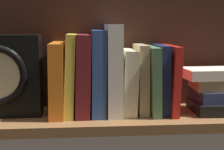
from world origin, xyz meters
TOP-DOWN VIEW (x-y plane):
  - ground_plane at (0.00, 0.00)cm, footprint 90.23×22.38cm
  - back_panel at (0.00, 10.59)cm, footprint 90.23×1.20cm
  - book_orange_pandolfini at (-14.09, 1.62)cm, footprint 3.91×16.74cm
  - book_yellow_seinlanguage at (-10.76, 1.62)cm, footprint 3.32×15.31cm
  - book_maroon_dawkins at (-7.40, 1.62)cm, footprint 4.34×15.57cm
  - book_blue_modern at (-3.44, 1.62)cm, footprint 3.91×15.14cm
  - book_white_catcher at (0.59, 1.62)cm, footprint 3.86×15.45cm
  - book_cream_twain at (4.67, 1.62)cm, footprint 4.32×13.74cm
  - book_tan_shortstories at (8.18, 1.62)cm, footprint 2.92×12.30cm
  - book_green_romantic at (11.00, 1.62)cm, footprint 2.80×16.38cm
  - book_navy_bierce at (13.67, 1.62)cm, footprint 2.59×13.49cm
  - book_red_requiem at (16.13, 1.62)cm, footprint 2.54×16.72cm
  - book_stack_side at (29.36, 0.19)cm, footprint 18.10×13.96cm

SIDE VIEW (x-z plane):
  - ground_plane at x=0.00cm, z-range -2.50..0.00cm
  - book_stack_side at x=29.36cm, z-range 0.07..12.08cm
  - book_cream_twain at x=4.67cm, z-range -0.06..17.19cm
  - book_green_romantic at x=11.00cm, z-range -0.03..17.98cm
  - book_red_requiem at x=16.13cm, z-range -0.03..18.21cm
  - book_navy_bierce at x=13.67cm, z-range -0.01..18.33cm
  - book_tan_shortstories at x=8.18cm, z-range -0.02..18.47cm
  - book_orange_pandolfini at x=-14.09cm, z-range -0.02..19.10cm
  - book_maroon_dawkins at x=-7.40cm, z-range -0.05..21.23cm
  - book_yellow_seinlanguage at x=-10.76cm, z-range -0.04..21.34cm
  - book_blue_modern at x=-3.44cm, z-range -0.02..22.31cm
  - book_white_catcher at x=0.59cm, z-range 0.00..23.84cm
  - back_panel at x=0.00cm, z-range 0.00..33.58cm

